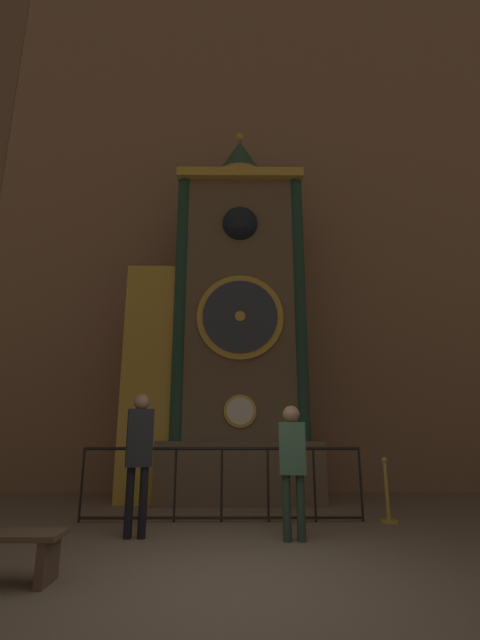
% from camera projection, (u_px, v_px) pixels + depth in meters
% --- Properties ---
extents(ground_plane, '(28.00, 28.00, 0.00)m').
position_uv_depth(ground_plane, '(237.00, 589.00, 3.77)').
color(ground_plane, brown).
extents(cathedral_back_wall, '(24.00, 0.32, 15.66)m').
position_uv_depth(cathedral_back_wall, '(234.00, 179.00, 11.41)').
color(cathedral_back_wall, '#846047').
rests_on(cathedral_back_wall, ground_plane).
extents(clock_tower, '(3.92, 1.82, 8.33)m').
position_uv_depth(clock_tower, '(226.00, 330.00, 9.18)').
color(clock_tower, brown).
rests_on(clock_tower, ground_plane).
extents(railing_fence, '(4.33, 0.05, 1.09)m').
position_uv_depth(railing_fence, '(222.00, 480.00, 6.59)').
color(railing_fence, black).
rests_on(railing_fence, ground_plane).
extents(visitor_near, '(0.39, 0.31, 1.84)m').
position_uv_depth(visitor_near, '(139.00, 448.00, 5.75)').
color(visitor_near, black).
rests_on(visitor_near, ground_plane).
extents(visitor_far, '(0.36, 0.25, 1.67)m').
position_uv_depth(visitor_far, '(293.00, 457.00, 5.58)').
color(visitor_far, '#213427').
rests_on(visitor_far, ground_plane).
extents(stanchion_post, '(0.28, 0.28, 0.94)m').
position_uv_depth(stanchion_post, '(388.00, 501.00, 6.48)').
color(stanchion_post, '#B28E33').
rests_on(stanchion_post, ground_plane).
extents(visitor_bench, '(1.12, 0.40, 0.44)m').
position_uv_depth(visitor_bench, '(1.00, 548.00, 3.94)').
color(visitor_bench, brown).
rests_on(visitor_bench, ground_plane).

